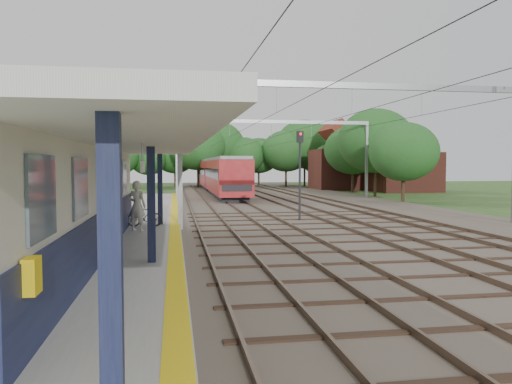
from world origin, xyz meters
TOP-DOWN VIEW (x-y plane):
  - ground at (0.00, 0.00)m, footprint 160.00×160.00m
  - ballast_bed at (4.00, 30.00)m, footprint 18.00×90.00m
  - platform at (-7.50, 14.00)m, footprint 5.00×52.00m
  - yellow_stripe at (-5.25, 14.00)m, footprint 0.45×52.00m
  - station_building at (-8.88, 7.00)m, footprint 3.41×18.00m
  - canopy at (-7.77, 6.00)m, footprint 6.40×20.00m
  - rail_tracks at (1.50, 30.00)m, footprint 11.80×88.00m
  - catenary_system at (3.39, 25.28)m, footprint 17.22×88.00m
  - tree_band at (3.84, 57.12)m, footprint 31.72×30.88m
  - house_near at (21.00, 46.00)m, footprint 7.00×6.12m
  - house_far at (16.00, 52.00)m, footprint 8.00×6.12m
  - person at (-6.77, 12.71)m, footprint 0.89×0.76m
  - bicycle at (-6.55, 14.21)m, footprint 1.55×0.46m
  - train at (-0.50, 47.12)m, footprint 2.77×34.55m
  - signal_post at (1.35, 17.77)m, footprint 0.39×0.34m

SIDE VIEW (x-z plane):
  - ground at x=0.00m, z-range 0.00..0.00m
  - ballast_bed at x=4.00m, z-range 0.00..0.10m
  - platform at x=-7.50m, z-range 0.00..0.35m
  - rail_tracks at x=1.50m, z-range 0.10..0.25m
  - yellow_stripe at x=-5.25m, z-range 0.35..0.36m
  - bicycle at x=-6.55m, z-range 0.35..1.27m
  - person at x=-6.77m, z-range 0.35..2.42m
  - train at x=-0.50m, z-range 0.22..3.87m
  - station_building at x=-8.88m, z-range 0.34..3.74m
  - house_near at x=21.00m, z-range -0.96..6.93m
  - signal_post at x=1.35m, z-range 0.75..5.60m
  - house_far at x=16.00m, z-range -1.09..7.56m
  - canopy at x=-7.77m, z-range 1.92..5.36m
  - tree_band at x=3.84m, z-range 0.51..9.33m
  - catenary_system at x=3.39m, z-range 2.01..9.01m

